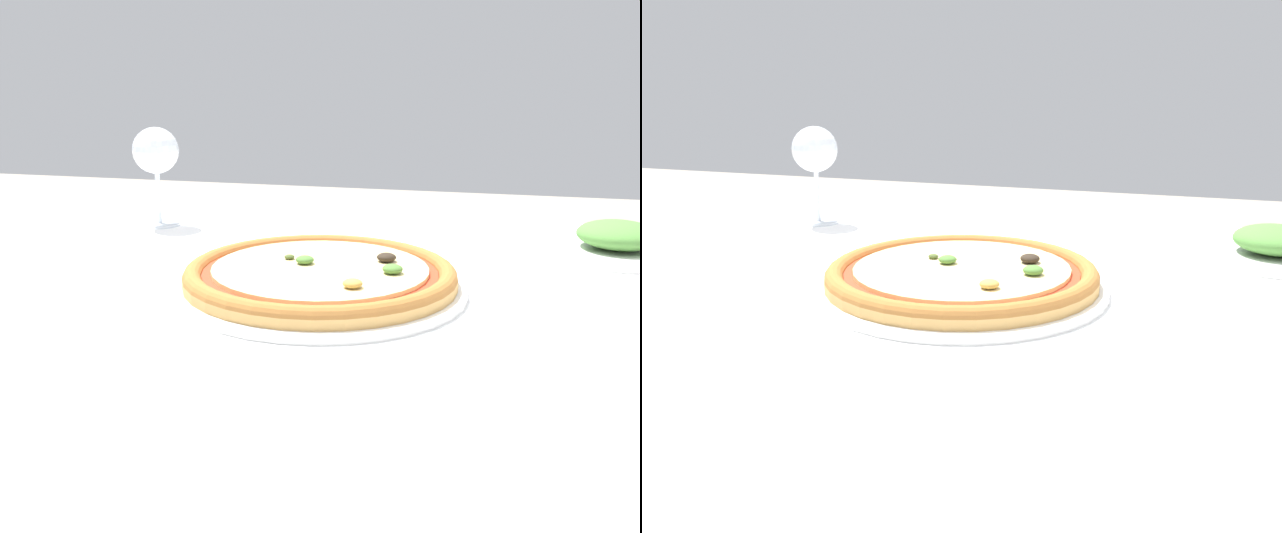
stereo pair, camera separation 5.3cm
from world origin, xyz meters
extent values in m
cube|color=brown|center=(0.00, 0.00, 0.72)|extent=(1.30, 0.85, 0.04)
cube|color=white|center=(0.00, 0.00, 0.74)|extent=(1.40, 0.95, 0.01)
cylinder|color=brown|center=(-0.59, 0.37, 0.35)|extent=(0.06, 0.06, 0.70)
cylinder|color=white|center=(-0.09, 0.01, 0.74)|extent=(0.34, 0.34, 0.01)
cylinder|color=tan|center=(-0.09, 0.01, 0.76)|extent=(0.32, 0.32, 0.01)
torus|color=#A3662D|center=(-0.09, 0.01, 0.76)|extent=(0.32, 0.32, 0.02)
cylinder|color=#BC381E|center=(-0.09, 0.01, 0.76)|extent=(0.28, 0.28, 0.00)
cylinder|color=beige|center=(-0.09, 0.01, 0.77)|extent=(0.25, 0.25, 0.00)
ellipsoid|color=#425123|center=(-0.13, 0.04, 0.77)|extent=(0.01, 0.01, 0.01)
ellipsoid|color=#4C7A33|center=(0.00, 0.01, 0.77)|extent=(0.02, 0.02, 0.01)
ellipsoid|color=#BC9342|center=(-0.03, -0.06, 0.77)|extent=(0.02, 0.02, 0.01)
ellipsoid|color=#4C7A33|center=(-0.11, 0.02, 0.77)|extent=(0.02, 0.02, 0.01)
ellipsoid|color=#2D2319|center=(-0.01, 0.05, 0.77)|extent=(0.02, 0.02, 0.01)
cylinder|color=silver|center=(-0.43, 0.30, 0.74)|extent=(0.07, 0.07, 0.00)
cylinder|color=silver|center=(-0.43, 0.30, 0.79)|extent=(0.01, 0.01, 0.09)
sphere|color=silver|center=(-0.43, 0.30, 0.86)|extent=(0.07, 0.07, 0.07)
cylinder|color=white|center=(0.28, 0.27, 0.74)|extent=(0.19, 0.19, 0.01)
ellipsoid|color=#4C8438|center=(0.28, 0.27, 0.77)|extent=(0.11, 0.11, 0.04)
camera|label=1|loc=(0.11, -0.76, 1.00)|focal=40.00mm
camera|label=2|loc=(0.16, -0.75, 1.00)|focal=40.00mm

